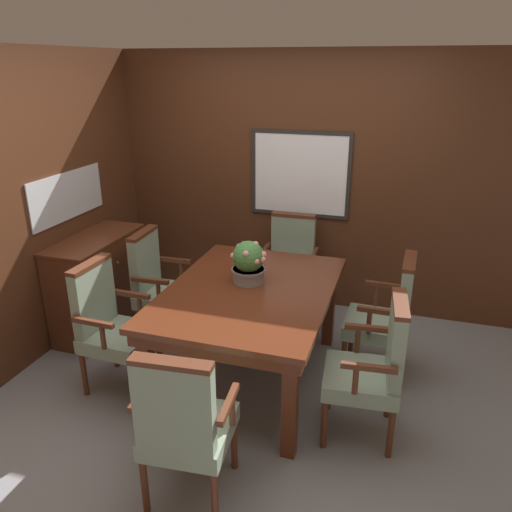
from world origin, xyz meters
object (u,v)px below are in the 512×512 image
Objects in this scene: dining_table at (250,300)px; chair_head_far at (290,263)px; chair_left_near at (110,322)px; potted_plant at (249,262)px; sideboard_cabinet at (99,284)px; chair_right_far at (387,313)px; chair_left_far at (159,283)px; chair_right_near at (374,365)px; chair_head_near at (184,422)px.

chair_head_far reaches higher than dining_table.
dining_table is at bearing -67.05° from chair_left_near.
sideboard_cabinet is (-1.51, 0.24, -0.49)m from potted_plant.
sideboard_cabinet is at bearing 40.74° from chair_left_near.
chair_right_far is at bearing 14.63° from potted_plant.
chair_left_far is at bearing 158.80° from dining_table.
potted_plant is at bearing -94.69° from chair_head_far.
chair_head_far and chair_left_near have the same top height.
dining_table is 1.64× the size of chair_right_near.
chair_left_far is 3.09× the size of potted_plant.
chair_right_near is at bearing -15.95° from sideboard_cabinet.
dining_table is 1.62m from sideboard_cabinet.
sideboard_cabinet is (-2.54, -0.02, -0.09)m from chair_right_far.
potted_plant is (-0.07, -1.05, 0.40)m from chair_head_far.
chair_right_far and chair_right_near have the same top height.
chair_head_near is (0.01, -2.38, 0.00)m from chair_head_far.
chair_head_near is (0.03, -1.22, -0.15)m from dining_table.
potted_plant is (0.92, 0.49, 0.40)m from chair_left_near.
potted_plant reaches higher than chair_left_near.
chair_left_near and chair_head_near have the same top height.
chair_right_near reaches higher than sideboard_cabinet.
potted_plant is (-0.05, 0.12, 0.25)m from dining_table.
chair_left_near reaches higher than dining_table.
chair_head_near is at bearing -88.73° from dining_table.
chair_right_near is 0.99× the size of sideboard_cabinet.
sideboard_cabinet is (-1.59, 1.58, -0.09)m from chair_head_near.
chair_right_far is (0.98, 0.39, -0.15)m from dining_table.
sideboard_cabinet is at bearing -49.96° from chair_head_near.
chair_right_far is 1.86m from chair_head_near.
chair_right_near is 1.00× the size of chair_head_near.
chair_right_near and chair_head_far have the same top height.
chair_left_far is 2.04m from chair_right_near.
chair_right_far is 0.74m from chair_right_near.
chair_left_far is 1.87m from chair_head_near.
chair_right_far is 1.00× the size of chair_head_far.
dining_table is 0.28m from potted_plant.
chair_left_far is 1.00× the size of chair_right_near.
chair_head_near is (1.00, -0.84, 0.00)m from chair_left_near.
potted_plant is at bearing -9.18° from sideboard_cabinet.
chair_left_far is at bearing -116.17° from chair_right_near.
sideboard_cabinet is (-2.51, 0.72, -0.09)m from chair_right_near.
dining_table is 1.64× the size of chair_head_near.
chair_right_near is 1.00× the size of chair_left_near.
chair_left_near is (-1.91, -0.02, 0.00)m from chair_right_near.
dining_table is at bearing -91.97° from chair_head_far.
chair_right_near and chair_left_near have the same top height.
potted_plant is at bearing -73.85° from chair_right_far.
chair_head_near is at bearing -29.27° from chair_right_far.
chair_left_near is at bearing -94.72° from chair_right_near.
chair_head_near is (-0.92, -0.86, 0.00)m from chair_right_near.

